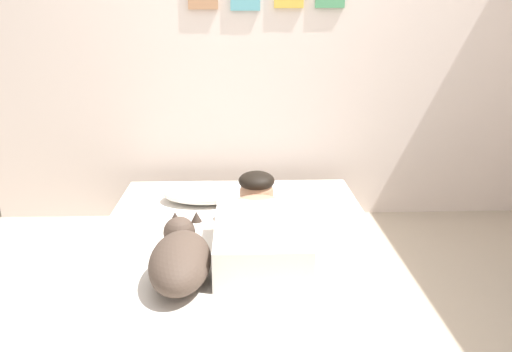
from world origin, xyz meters
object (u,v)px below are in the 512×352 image
bed (239,271)px  person_lying (259,226)px  coffee_cup (253,206)px  cell_phone (291,257)px  pillow (206,193)px  dog (180,257)px

bed → person_lying: 0.29m
coffee_cup → cell_phone: 0.61m
bed → person_lying: person_lying is taller
bed → cell_phone: bearing=-37.1°
pillow → coffee_cup: pillow is taller
dog → cell_phone: bearing=20.1°
bed → coffee_cup: coffee_cup is taller
bed → person_lying: size_ratio=2.21×
person_lying → cell_phone: 0.23m
cell_phone → person_lying: bearing=136.0°
coffee_cup → person_lying: bearing=-88.1°
pillow → coffee_cup: (0.29, -0.19, -0.02)m
pillow → dog: (-0.05, -0.96, 0.05)m
coffee_cup → bed: bearing=-102.4°
dog → coffee_cup: size_ratio=4.60×
bed → pillow: 0.66m
pillow → coffee_cup: bearing=-33.3°
bed → coffee_cup: bearing=77.6°
person_lying → coffee_cup: 0.46m
coffee_cup → cell_phone: bearing=-74.8°
coffee_cup → pillow: bearing=146.7°
pillow → dog: bearing=-93.1°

